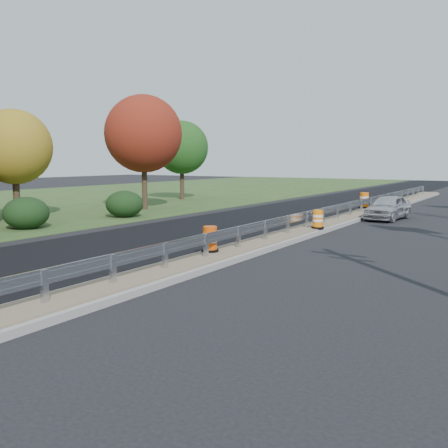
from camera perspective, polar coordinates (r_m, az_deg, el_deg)
The scene contains 14 objects.
ground at distance 17.25m, azimuth 1.68°, elevation -3.38°, with size 140.00×140.00×0.00m, color black.
grass_verge_near at distance 40.98m, azimuth -20.67°, elevation 2.38°, with size 30.00×120.00×0.03m, color #294C20.
milled_overlay at distance 28.01m, azimuth 4.34°, elevation 0.74°, with size 7.20×120.00×0.01m, color black.
median at distance 24.38m, azimuth 11.29°, elevation -0.11°, with size 1.60×55.00×0.23m.
guardrail at distance 25.24m, azimuth 12.14°, elevation 1.52°, with size 0.10×46.15×0.72m.
hedge_mid at distance 24.97m, azimuth -21.67°, elevation 1.19°, with size 2.09×2.09×1.52m, color black.
hedge_north at distance 28.55m, azimuth -11.31°, elevation 2.26°, with size 2.09×2.09×1.52m, color black.
tree_near_yellow at distance 28.87m, azimuth -22.88°, elevation 8.10°, with size 3.96×3.96×5.88m.
tree_near_red at distance 32.79m, azimuth -9.18°, elevation 10.12°, with size 4.95×4.95×7.35m.
tree_near_back at distance 40.86m, azimuth -4.85°, elevation 8.70°, with size 4.29×4.29×6.37m.
barrel_median_near at distance 16.27m, azimuth -1.61°, elevation -1.78°, with size 0.57×0.57×0.83m.
barrel_median_mid at distance 22.22m, azimuth 10.68°, elevation 0.51°, with size 0.55×0.55×0.81m.
barrel_median_far at distance 32.37m, azimuth 15.73°, elevation 2.60°, with size 0.66×0.66×0.97m.
car_silver at distance 28.41m, azimuth 18.25°, elevation 1.83°, with size 1.59×3.94×1.34m, color silver.
Camera 1 is at (8.62, -14.60, 3.19)m, focal length 40.00 mm.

